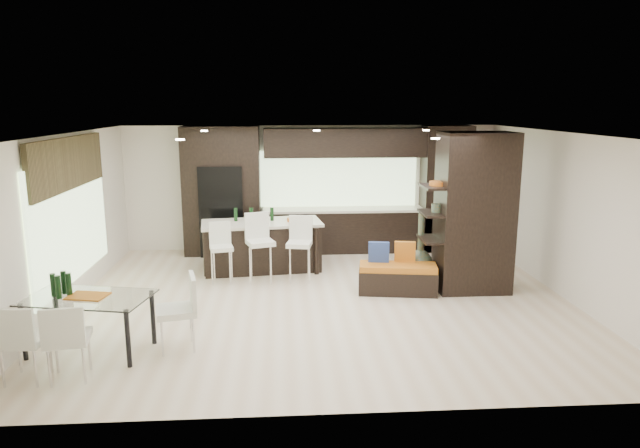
{
  "coord_description": "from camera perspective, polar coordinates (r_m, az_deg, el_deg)",
  "views": [
    {
      "loc": [
        -0.64,
        -8.85,
        3.15
      ],
      "look_at": [
        0.0,
        0.6,
        1.15
      ],
      "focal_mm": 32.0,
      "sensor_mm": 36.0,
      "label": 1
    }
  ],
  "objects": [
    {
      "name": "back_wall",
      "position": [
        12.49,
        -0.9,
        3.65
      ],
      "size": [
        8.0,
        0.02,
        2.7
      ],
      "primitive_type": "cube",
      "color": "white",
      "rests_on": "ground"
    },
    {
      "name": "ceiling_spots",
      "position": [
        9.13,
        0.15,
        8.98
      ],
      "size": [
        4.0,
        3.0,
        0.02
      ],
      "primitive_type": "cube",
      "color": "white",
      "rests_on": "ceiling"
    },
    {
      "name": "window_left",
      "position": [
        9.8,
        -23.59,
        0.34
      ],
      "size": [
        0.04,
        3.2,
        1.9
      ],
      "primitive_type": "cube",
      "color": "#B2D199",
      "rests_on": "left_wall"
    },
    {
      "name": "stool_mid",
      "position": [
        10.26,
        -5.96,
        -3.1
      ],
      "size": [
        0.56,
        0.56,
        1.01
      ],
      "primitive_type": "cube",
      "rotation": [
        0.0,
        0.0,
        0.32
      ],
      "color": "white",
      "rests_on": "ground"
    },
    {
      "name": "back_cabinetry",
      "position": [
        12.2,
        1.53,
        3.44
      ],
      "size": [
        6.8,
        0.68,
        2.7
      ],
      "primitive_type": "cube",
      "color": "black",
      "rests_on": "ground"
    },
    {
      "name": "right_wall",
      "position": [
        10.15,
        23.4,
        0.72
      ],
      "size": [
        0.02,
        7.0,
        2.7
      ],
      "primitive_type": "cube",
      "color": "white",
      "rests_on": "ground"
    },
    {
      "name": "window_back",
      "position": [
        12.47,
        1.87,
        4.55
      ],
      "size": [
        3.4,
        0.04,
        1.2
      ],
      "primitive_type": "cube",
      "color": "#B2D199",
      "rests_on": "back_wall"
    },
    {
      "name": "partition_column",
      "position": [
        9.96,
        15.18,
        1.1
      ],
      "size": [
        1.2,
        0.8,
        2.7
      ],
      "primitive_type": "cube",
      "color": "black",
      "rests_on": "ground"
    },
    {
      "name": "stone_accent",
      "position": [
        9.67,
        -23.87,
        5.57
      ],
      "size": [
        0.08,
        3.0,
        0.8
      ],
      "primitive_type": "cube",
      "color": "brown",
      "rests_on": "left_wall"
    },
    {
      "name": "chair_near",
      "position": [
        7.33,
        -23.85,
        -10.9
      ],
      "size": [
        0.53,
        0.53,
        0.87
      ],
      "primitive_type": "cube",
      "rotation": [
        0.0,
        0.0,
        0.15
      ],
      "color": "white",
      "rests_on": "ground"
    },
    {
      "name": "chair_end",
      "position": [
        7.71,
        -14.17,
        -8.91
      ],
      "size": [
        0.59,
        0.59,
        0.91
      ],
      "primitive_type": "cube",
      "rotation": [
        0.0,
        0.0,
        1.8
      ],
      "color": "white",
      "rests_on": "ground"
    },
    {
      "name": "kitchen_island",
      "position": [
        11.04,
        -5.81,
        -2.17
      ],
      "size": [
        2.36,
        1.24,
        0.94
      ],
      "primitive_type": "cube",
      "rotation": [
        0.0,
        0.0,
        0.12
      ],
      "color": "black",
      "rests_on": "ground"
    },
    {
      "name": "dining_table",
      "position": [
        8.01,
        -22.0,
        -9.28
      ],
      "size": [
        1.69,
        1.17,
        0.74
      ],
      "primitive_type": "cube",
      "rotation": [
        0.0,
        0.0,
        -0.21
      ],
      "color": "white",
      "rests_on": "ground"
    },
    {
      "name": "chair_far",
      "position": [
        7.51,
        -27.38,
        -10.66
      ],
      "size": [
        0.5,
        0.5,
        0.88
      ],
      "primitive_type": "cube",
      "rotation": [
        0.0,
        0.0,
        -0.06
      ],
      "color": "white",
      "rests_on": "ground"
    },
    {
      "name": "refrigerator",
      "position": [
        12.23,
        -9.72,
        1.4
      ],
      "size": [
        0.9,
        0.68,
        1.9
      ],
      "primitive_type": "cube",
      "color": "black",
      "rests_on": "ground"
    },
    {
      "name": "floor_vase",
      "position": [
        10.13,
        10.01,
        -2.53
      ],
      "size": [
        0.5,
        0.5,
        1.3
      ],
      "primitive_type": null,
      "rotation": [
        0.0,
        0.0,
        -0.04
      ],
      "color": "#4B5840",
      "rests_on": "ground"
    },
    {
      "name": "stool_right",
      "position": [
        10.27,
        -2.08,
        -3.17
      ],
      "size": [
        0.49,
        0.49,
        0.95
      ],
      "primitive_type": "cube",
      "rotation": [
        0.0,
        0.0,
        -0.19
      ],
      "color": "white",
      "rests_on": "ground"
    },
    {
      "name": "left_wall",
      "position": [
        9.63,
        -24.21,
        0.1
      ],
      "size": [
        0.02,
        7.0,
        2.7
      ],
      "primitive_type": "cube",
      "color": "white",
      "rests_on": "ground"
    },
    {
      "name": "ground",
      "position": [
        9.41,
        0.25,
        -7.62
      ],
      "size": [
        8.0,
        8.0,
        0.0
      ],
      "primitive_type": "plane",
      "color": "beige",
      "rests_on": "ground"
    },
    {
      "name": "stool_left",
      "position": [
        10.35,
        -9.79,
        -3.44
      ],
      "size": [
        0.46,
        0.46,
        0.88
      ],
      "primitive_type": "cube",
      "rotation": [
        0.0,
        0.0,
        0.2
      ],
      "color": "white",
      "rests_on": "ground"
    },
    {
      "name": "bench",
      "position": [
        9.77,
        7.77,
        -5.44
      ],
      "size": [
        1.37,
        0.7,
        0.5
      ],
      "primitive_type": "cube",
      "rotation": [
        0.0,
        0.0,
        -0.16
      ],
      "color": "black",
      "rests_on": "ground"
    },
    {
      "name": "ceiling",
      "position": [
        8.88,
        0.26,
        9.02
      ],
      "size": [
        8.0,
        7.0,
        0.02
      ],
      "primitive_type": "cube",
      "color": "white",
      "rests_on": "ground"
    }
  ]
}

